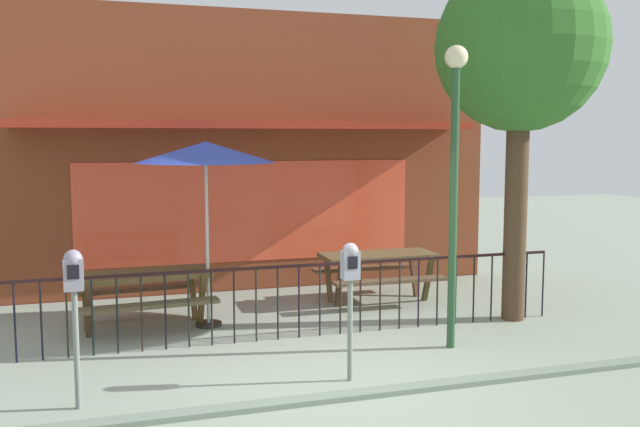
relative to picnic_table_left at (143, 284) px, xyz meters
The scene contains 11 objects.
ground 3.51m from the picnic_table_left, 56.60° to the right, with size 40.00×40.00×0.00m, color gray.
pub_storefront 3.40m from the picnic_table_left, 49.28° to the left, with size 8.79×1.41×4.72m.
patio_fence_front 2.18m from the picnic_table_left, 29.41° to the right, with size 7.40×0.04×0.97m.
picnic_table_left is the anchor object (origin of this frame).
picnic_table_right 3.69m from the picnic_table_left, ahead, with size 1.82×1.39×0.79m.
patio_umbrella 1.97m from the picnic_table_left, ahead, with size 1.89×1.89×2.54m.
parking_meter_near 3.47m from the picnic_table_left, 54.74° to the right, with size 0.18×0.17×1.49m.
parking_meter_far 2.93m from the picnic_table_left, 105.83° to the right, with size 0.18×0.17×1.55m.
street_tree 6.10m from the picnic_table_left, 12.06° to the right, with size 2.37×2.37×5.04m.
street_lamp 4.51m from the picnic_table_left, 29.75° to the right, with size 0.28×0.28×3.69m.
curb_edge 3.84m from the picnic_table_left, 59.93° to the right, with size 12.30×0.20×0.11m, color slate.
Camera 1 is at (-2.42, -6.78, 2.60)m, focal length 39.41 mm.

